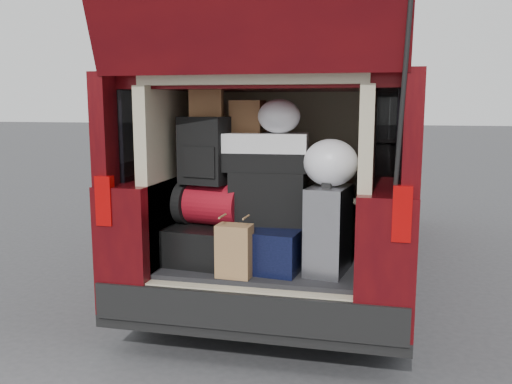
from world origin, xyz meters
TOP-DOWN VIEW (x-y plane):
  - ground at (0.00, 0.00)m, footprint 80.00×80.00m
  - minivan at (0.00, 1.86)m, footprint 1.90×5.35m
  - load_floor at (0.00, 0.28)m, footprint 1.24×1.05m
  - black_hardshell at (-0.38, 0.18)m, footprint 0.50×0.65m
  - navy_hardshell at (0.04, 0.16)m, footprint 0.57×0.66m
  - silver_roller at (0.44, 0.06)m, footprint 0.28×0.39m
  - kraft_bag at (-0.10, -0.17)m, footprint 0.22×0.14m
  - red_duffel at (-0.35, 0.17)m, footprint 0.47×0.35m
  - black_soft_case at (0.03, 0.19)m, footprint 0.50×0.32m
  - backpack at (-0.38, 0.12)m, footprint 0.34×0.24m
  - twotone_duffel at (0.01, 0.20)m, footprint 0.57×0.32m
  - grocery_sack_lower at (-0.38, 0.16)m, footprint 0.23×0.20m
  - grocery_sack_upper at (-0.13, 0.27)m, footprint 0.22×0.18m
  - plastic_bag_center at (0.10, 0.17)m, footprint 0.29×0.27m
  - plastic_bag_right at (0.44, 0.08)m, footprint 0.38×0.36m

SIDE VIEW (x-z plane):
  - ground at x=0.00m, z-range 0.00..0.00m
  - load_floor at x=0.00m, z-range 0.00..0.55m
  - black_hardshell at x=-0.38m, z-range 0.55..0.79m
  - navy_hardshell at x=0.04m, z-range 0.55..0.82m
  - kraft_bag at x=-0.10m, z-range 0.55..0.87m
  - silver_roller at x=0.44m, z-range 0.55..1.09m
  - minivan at x=0.00m, z-range -0.47..2.29m
  - red_duffel at x=-0.35m, z-range 0.79..1.07m
  - black_soft_case at x=0.03m, z-range 0.82..1.16m
  - plastic_bag_right at x=0.44m, z-range 1.09..1.38m
  - twotone_duffel at x=0.01m, z-range 1.16..1.41m
  - backpack at x=-0.38m, z-range 1.07..1.51m
  - grocery_sack_upper at x=-0.13m, z-range 1.41..1.62m
  - plastic_bag_center at x=0.10m, z-range 1.41..1.62m
  - grocery_sack_lower at x=-0.38m, z-range 1.51..1.70m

